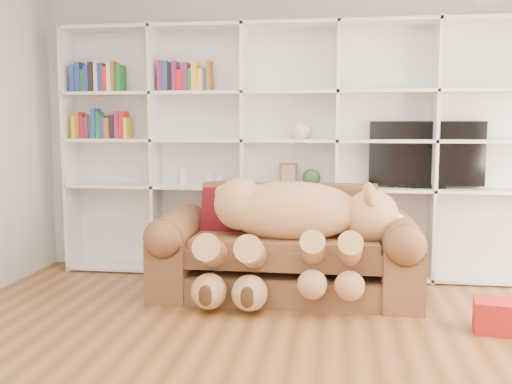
# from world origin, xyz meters

# --- Properties ---
(floor) EXTENTS (5.00, 5.00, 0.00)m
(floor) POSITION_xyz_m (0.00, 0.00, 0.00)
(floor) COLOR brown
(floor) RESTS_ON ground
(wall_back) EXTENTS (5.00, 0.02, 2.70)m
(wall_back) POSITION_xyz_m (0.00, 2.50, 1.35)
(wall_back) COLOR white
(wall_back) RESTS_ON floor
(bookshelf) EXTENTS (4.43, 0.35, 2.40)m
(bookshelf) POSITION_xyz_m (-0.24, 2.36, 1.31)
(bookshelf) COLOR white
(bookshelf) RESTS_ON floor
(sofa) EXTENTS (2.19, 0.95, 0.92)m
(sofa) POSITION_xyz_m (0.02, 1.68, 0.35)
(sofa) COLOR brown
(sofa) RESTS_ON floor
(teddy_bear) EXTENTS (1.67, 0.91, 0.97)m
(teddy_bear) POSITION_xyz_m (0.08, 1.49, 0.65)
(teddy_bear) COLOR #E1A470
(teddy_bear) RESTS_ON sofa
(throw_pillow) EXTENTS (0.43, 0.26, 0.43)m
(throw_pillow) POSITION_xyz_m (-0.53, 1.83, 0.68)
(throw_pillow) COLOR #5E101A
(throw_pillow) RESTS_ON sofa
(gift_box) EXTENTS (0.32, 0.30, 0.22)m
(gift_box) POSITION_xyz_m (1.55, 0.97, 0.11)
(gift_box) COLOR red
(gift_box) RESTS_ON floor
(tv) EXTENTS (1.04, 0.18, 0.62)m
(tv) POSITION_xyz_m (1.26, 2.35, 1.17)
(tv) COLOR black
(tv) RESTS_ON bookshelf
(picture_frame) EXTENTS (0.17, 0.06, 0.21)m
(picture_frame) POSITION_xyz_m (-0.01, 2.30, 0.98)
(picture_frame) COLOR brown
(picture_frame) RESTS_ON bookshelf
(green_vase) EXTENTS (0.17, 0.17, 0.17)m
(green_vase) POSITION_xyz_m (0.20, 2.30, 0.95)
(green_vase) COLOR #2C5634
(green_vase) RESTS_ON bookshelf
(figurine_tall) EXTENTS (0.10, 0.10, 0.17)m
(figurine_tall) POSITION_xyz_m (-1.05, 2.30, 0.95)
(figurine_tall) COLOR silver
(figurine_tall) RESTS_ON bookshelf
(figurine_short) EXTENTS (0.08, 0.08, 0.12)m
(figurine_short) POSITION_xyz_m (-0.80, 2.30, 0.93)
(figurine_short) COLOR silver
(figurine_short) RESTS_ON bookshelf
(snow_globe) EXTENTS (0.10, 0.10, 0.10)m
(snow_globe) POSITION_xyz_m (-0.67, 2.30, 0.92)
(snow_globe) COLOR silver
(snow_globe) RESTS_ON bookshelf
(shelf_vase) EXTENTS (0.24, 0.24, 0.21)m
(shelf_vase) POSITION_xyz_m (0.09, 2.30, 1.42)
(shelf_vase) COLOR beige
(shelf_vase) RESTS_ON bookshelf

